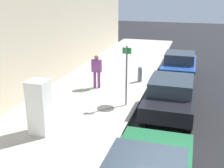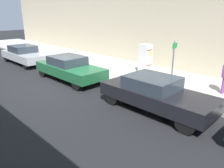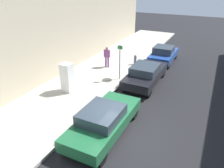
% 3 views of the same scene
% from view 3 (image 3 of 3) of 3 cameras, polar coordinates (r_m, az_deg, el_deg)
% --- Properties ---
extents(ground_plane, '(80.00, 80.00, 0.00)m').
position_cam_3_polar(ground_plane, '(10.45, 2.40, -13.35)').
color(ground_plane, black).
extents(sidewalk_slab, '(4.76, 44.00, 0.14)m').
position_cam_3_polar(sidewalk_slab, '(12.56, -16.92, -6.75)').
color(sidewalk_slab, '#B2ADA0').
rests_on(sidewalk_slab, ground).
extents(discarded_refrigerator, '(0.65, 0.62, 1.84)m').
position_cam_3_polar(discarded_refrigerator, '(13.82, -11.63, 1.63)').
color(discarded_refrigerator, white).
rests_on(discarded_refrigerator, sidewalk_slab).
extents(manhole_cover, '(0.70, 0.70, 0.02)m').
position_cam_3_polar(manhole_cover, '(15.40, -1.32, 1.05)').
color(manhole_cover, '#47443F').
rests_on(manhole_cover, sidewalk_slab).
extents(street_sign_post, '(0.36, 0.07, 2.50)m').
position_cam_3_polar(street_sign_post, '(15.10, 2.04, 6.23)').
color(street_sign_post, slate).
rests_on(street_sign_post, sidewalk_slab).
extents(fire_hydrant, '(0.22, 0.22, 0.80)m').
position_cam_3_polar(fire_hydrant, '(18.34, 6.07, 6.40)').
color(fire_hydrant, slate).
rests_on(fire_hydrant, sidewalk_slab).
extents(pedestrian_walking_far, '(0.47, 0.22, 1.64)m').
position_cam_3_polar(pedestrian_walking_far, '(17.51, -1.33, 7.43)').
color(pedestrian_walking_far, '#7A3D7F').
rests_on(pedestrian_walking_far, sidewalk_slab).
extents(parked_sedan_green, '(1.88, 4.71, 1.40)m').
position_cam_3_polar(parked_sedan_green, '(10.17, -2.20, -9.44)').
color(parked_sedan_green, '#1E6038').
rests_on(parked_sedan_green, ground).
extents(parked_sedan_dark, '(1.86, 4.70, 1.42)m').
position_cam_3_polar(parked_sedan_dark, '(15.09, 8.76, 2.66)').
color(parked_sedan_dark, black).
rests_on(parked_sedan_dark, ground).
extents(parked_hatchback_blue, '(1.78, 3.93, 1.43)m').
position_cam_3_polar(parked_hatchback_blue, '(19.58, 13.34, 7.62)').
color(parked_hatchback_blue, '#23479E').
rests_on(parked_hatchback_blue, ground).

